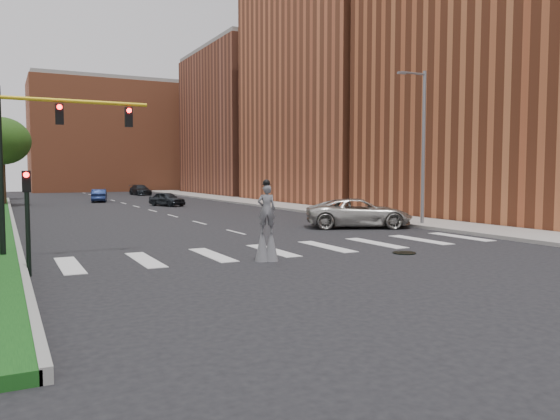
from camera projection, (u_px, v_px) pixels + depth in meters
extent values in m
plane|color=black|center=(312.00, 252.00, 21.76)|extent=(160.00, 160.00, 0.00)
cube|color=gray|center=(12.00, 220.00, 34.79)|extent=(0.20, 60.00, 0.28)
cube|color=gray|center=(292.00, 206.00, 49.63)|extent=(5.00, 90.00, 0.18)
cylinder|color=black|center=(404.00, 253.00, 21.34)|extent=(0.90, 0.90, 0.04)
cube|color=#9F4C2B|center=(527.00, 60.00, 38.06)|extent=(16.00, 20.00, 22.00)
cube|color=#B75E39|center=(349.00, 88.00, 57.55)|extent=(16.00, 22.00, 24.00)
cube|color=brown|center=(255.00, 125.00, 79.02)|extent=(16.00, 22.00, 20.00)
cube|color=#B75E39|center=(112.00, 138.00, 93.18)|extent=(26.00, 14.00, 18.00)
cylinder|color=slate|center=(423.00, 149.00, 31.76)|extent=(0.20, 0.20, 9.00)
cylinder|color=slate|center=(414.00, 73.00, 31.09)|extent=(1.80, 0.12, 0.12)
cube|color=slate|center=(402.00, 73.00, 30.69)|extent=(0.50, 0.18, 0.12)
cylinder|color=black|center=(0.00, 174.00, 19.23)|extent=(0.20, 0.20, 6.20)
cylinder|color=gold|center=(76.00, 101.00, 20.21)|extent=(5.20, 0.14, 0.14)
cube|color=black|center=(59.00, 114.00, 19.98)|extent=(0.28, 0.18, 0.75)
cylinder|color=#FF0C0C|center=(59.00, 107.00, 19.87)|extent=(0.18, 0.06, 0.18)
cube|color=black|center=(129.00, 117.00, 21.11)|extent=(0.28, 0.18, 0.75)
cylinder|color=#FF0C0C|center=(129.00, 110.00, 21.00)|extent=(0.18, 0.06, 0.18)
cylinder|color=black|center=(28.00, 228.00, 16.54)|extent=(0.14, 0.14, 3.00)
cube|color=black|center=(26.00, 181.00, 16.45)|extent=(0.25, 0.16, 0.65)
cylinder|color=#FF0C0C|center=(26.00, 175.00, 16.34)|extent=(0.16, 0.05, 0.16)
cylinder|color=#362415|center=(271.00, 247.00, 19.47)|extent=(0.07, 0.07, 0.98)
cylinder|color=#362415|center=(262.00, 248.00, 19.44)|extent=(0.07, 0.07, 0.98)
cone|color=#5A595E|center=(271.00, 244.00, 19.47)|extent=(0.52, 0.52, 1.23)
cone|color=#5A595E|center=(262.00, 244.00, 19.44)|extent=(0.52, 0.52, 1.23)
imported|color=#5A595E|center=(267.00, 209.00, 19.36)|extent=(0.75, 0.63, 1.75)
sphere|color=black|center=(266.00, 183.00, 19.30)|extent=(0.26, 0.26, 0.26)
cylinder|color=black|center=(266.00, 184.00, 19.30)|extent=(0.34, 0.34, 0.02)
cube|color=yellow|center=(266.00, 196.00, 19.47)|extent=(0.22, 0.05, 0.10)
imported|color=#B4B2AA|center=(359.00, 213.00, 31.24)|extent=(6.61, 4.98, 1.67)
imported|color=black|center=(167.00, 199.00, 50.81)|extent=(3.02, 4.22, 1.33)
imported|color=#16234D|center=(99.00, 196.00, 57.88)|extent=(2.22, 4.32, 1.36)
imported|color=black|center=(140.00, 190.00, 75.04)|extent=(2.46, 5.05, 1.42)
cylinder|color=#362415|center=(3.00, 181.00, 50.56)|extent=(0.56, 0.56, 4.76)
ellipsoid|color=#193911|center=(1.00, 141.00, 50.31)|extent=(5.17, 5.17, 4.40)
cylinder|color=#362415|center=(1.00, 177.00, 62.53)|extent=(0.56, 0.56, 5.25)
ellipsoid|color=#193911|center=(0.00, 143.00, 62.26)|extent=(5.00, 5.00, 4.25)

